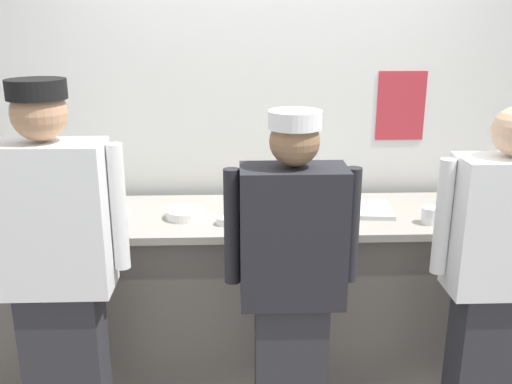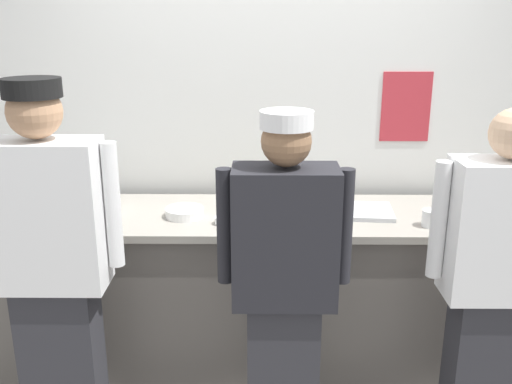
{
  "view_description": "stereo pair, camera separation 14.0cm",
  "coord_description": "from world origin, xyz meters",
  "px_view_note": "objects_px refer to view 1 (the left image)",
  "views": [
    {
      "loc": [
        -0.2,
        -2.6,
        1.97
      ],
      "look_at": [
        -0.09,
        0.39,
        1.05
      ],
      "focal_mm": 39.87,
      "sensor_mm": 36.0,
      "label": 1
    },
    {
      "loc": [
        -0.06,
        -2.6,
        1.97
      ],
      "look_at": [
        -0.09,
        0.39,
        1.05
      ],
      "focal_mm": 39.87,
      "sensor_mm": 36.0,
      "label": 2
    }
  ],
  "objects_px": {
    "ramekin_green_sauce": "(475,212)",
    "deli_cup": "(430,216)",
    "mixing_bowl_steel": "(83,204)",
    "ramekin_red_sauce": "(225,221)",
    "ramekin_yellow_sauce": "(306,220)",
    "chef_center": "(292,281)",
    "squeeze_bottle_primary": "(31,203)",
    "squeeze_bottle_secondary": "(249,191)",
    "chef_near_left": "(57,268)",
    "plate_stack_front": "(185,214)",
    "ramekin_orange_sauce": "(272,203)",
    "sheet_tray": "(353,209)",
    "chef_far_right": "(498,275)"
  },
  "relations": [
    {
      "from": "chef_center",
      "to": "ramekin_yellow_sauce",
      "type": "relative_size",
      "value": 17.45
    },
    {
      "from": "deli_cup",
      "to": "sheet_tray",
      "type": "bearing_deg",
      "value": 150.48
    },
    {
      "from": "plate_stack_front",
      "to": "ramekin_red_sauce",
      "type": "distance_m",
      "value": 0.24
    },
    {
      "from": "plate_stack_front",
      "to": "squeeze_bottle_secondary",
      "type": "height_order",
      "value": "squeeze_bottle_secondary"
    },
    {
      "from": "plate_stack_front",
      "to": "sheet_tray",
      "type": "distance_m",
      "value": 0.93
    },
    {
      "from": "chef_center",
      "to": "ramekin_yellow_sauce",
      "type": "bearing_deg",
      "value": 76.46
    },
    {
      "from": "chef_near_left",
      "to": "chef_center",
      "type": "height_order",
      "value": "chef_near_left"
    },
    {
      "from": "ramekin_orange_sauce",
      "to": "ramekin_red_sauce",
      "type": "bearing_deg",
      "value": -134.23
    },
    {
      "from": "ramekin_green_sauce",
      "to": "chef_center",
      "type": "bearing_deg",
      "value": -150.13
    },
    {
      "from": "chef_near_left",
      "to": "squeeze_bottle_primary",
      "type": "xyz_separation_m",
      "value": [
        -0.3,
        0.6,
        0.1
      ]
    },
    {
      "from": "chef_near_left",
      "to": "deli_cup",
      "type": "height_order",
      "value": "chef_near_left"
    },
    {
      "from": "chef_far_right",
      "to": "ramekin_red_sauce",
      "type": "distance_m",
      "value": 1.34
    },
    {
      "from": "plate_stack_front",
      "to": "ramekin_orange_sauce",
      "type": "distance_m",
      "value": 0.5
    },
    {
      "from": "squeeze_bottle_primary",
      "to": "ramekin_red_sauce",
      "type": "bearing_deg",
      "value": -4.79
    },
    {
      "from": "deli_cup",
      "to": "squeeze_bottle_primary",
      "type": "bearing_deg",
      "value": 176.99
    },
    {
      "from": "chef_near_left",
      "to": "deli_cup",
      "type": "bearing_deg",
      "value": 15.16
    },
    {
      "from": "mixing_bowl_steel",
      "to": "ramekin_orange_sauce",
      "type": "bearing_deg",
      "value": 4.87
    },
    {
      "from": "sheet_tray",
      "to": "squeeze_bottle_secondary",
      "type": "relative_size",
      "value": 2.01
    },
    {
      "from": "sheet_tray",
      "to": "ramekin_red_sauce",
      "type": "height_order",
      "value": "ramekin_red_sauce"
    },
    {
      "from": "mixing_bowl_steel",
      "to": "ramekin_red_sauce",
      "type": "xyz_separation_m",
      "value": [
        0.78,
        -0.18,
        -0.04
      ]
    },
    {
      "from": "mixing_bowl_steel",
      "to": "ramekin_red_sauce",
      "type": "bearing_deg",
      "value": -13.05
    },
    {
      "from": "deli_cup",
      "to": "chef_near_left",
      "type": "bearing_deg",
      "value": -164.84
    },
    {
      "from": "ramekin_yellow_sauce",
      "to": "chef_center",
      "type": "bearing_deg",
      "value": -103.54
    },
    {
      "from": "deli_cup",
      "to": "plate_stack_front",
      "type": "bearing_deg",
      "value": 173.98
    },
    {
      "from": "plate_stack_front",
      "to": "squeeze_bottle_primary",
      "type": "height_order",
      "value": "squeeze_bottle_primary"
    },
    {
      "from": "chef_near_left",
      "to": "ramekin_orange_sauce",
      "type": "bearing_deg",
      "value": 38.43
    },
    {
      "from": "ramekin_yellow_sauce",
      "to": "deli_cup",
      "type": "xyz_separation_m",
      "value": [
        0.65,
        -0.02,
        0.02
      ]
    },
    {
      "from": "plate_stack_front",
      "to": "mixing_bowl_steel",
      "type": "bearing_deg",
      "value": 173.0
    },
    {
      "from": "sheet_tray",
      "to": "deli_cup",
      "type": "relative_size",
      "value": 4.7
    },
    {
      "from": "sheet_tray",
      "to": "squeeze_bottle_secondary",
      "type": "distance_m",
      "value": 0.59
    },
    {
      "from": "chef_near_left",
      "to": "sheet_tray",
      "type": "xyz_separation_m",
      "value": [
        1.43,
        0.69,
        0.01
      ]
    },
    {
      "from": "mixing_bowl_steel",
      "to": "ramekin_orange_sauce",
      "type": "height_order",
      "value": "mixing_bowl_steel"
    },
    {
      "from": "chef_far_right",
      "to": "mixing_bowl_steel",
      "type": "height_order",
      "value": "chef_far_right"
    },
    {
      "from": "squeeze_bottle_secondary",
      "to": "chef_center",
      "type": "bearing_deg",
      "value": -78.1
    },
    {
      "from": "ramekin_red_sauce",
      "to": "deli_cup",
      "type": "bearing_deg",
      "value": -1.32
    },
    {
      "from": "deli_cup",
      "to": "mixing_bowl_steel",
      "type": "bearing_deg",
      "value": 173.68
    },
    {
      "from": "mixing_bowl_steel",
      "to": "ramekin_orange_sauce",
      "type": "distance_m",
      "value": 1.05
    },
    {
      "from": "chef_near_left",
      "to": "ramekin_red_sauce",
      "type": "xyz_separation_m",
      "value": [
        0.72,
        0.51,
        0.02
      ]
    },
    {
      "from": "ramekin_yellow_sauce",
      "to": "deli_cup",
      "type": "relative_size",
      "value": 1.03
    },
    {
      "from": "chef_far_right",
      "to": "mixing_bowl_steel",
      "type": "relative_size",
      "value": 4.17
    },
    {
      "from": "chef_near_left",
      "to": "mixing_bowl_steel",
      "type": "relative_size",
      "value": 4.47
    },
    {
      "from": "sheet_tray",
      "to": "ramekin_yellow_sauce",
      "type": "height_order",
      "value": "ramekin_yellow_sauce"
    },
    {
      "from": "ramekin_green_sauce",
      "to": "deli_cup",
      "type": "distance_m",
      "value": 0.3
    },
    {
      "from": "ramekin_yellow_sauce",
      "to": "chef_near_left",
      "type": "bearing_deg",
      "value": -156.34
    },
    {
      "from": "sheet_tray",
      "to": "ramekin_green_sauce",
      "type": "relative_size",
      "value": 5.23
    },
    {
      "from": "chef_near_left",
      "to": "ramekin_green_sauce",
      "type": "xyz_separation_m",
      "value": [
        2.08,
        0.58,
        0.02
      ]
    },
    {
      "from": "ramekin_green_sauce",
      "to": "chef_far_right",
      "type": "bearing_deg",
      "value": -101.79
    },
    {
      "from": "squeeze_bottle_primary",
      "to": "ramekin_red_sauce",
      "type": "distance_m",
      "value": 1.03
    },
    {
      "from": "plate_stack_front",
      "to": "sheet_tray",
      "type": "relative_size",
      "value": 0.49
    },
    {
      "from": "plate_stack_front",
      "to": "ramekin_green_sauce",
      "type": "bearing_deg",
      "value": -1.44
    }
  ]
}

